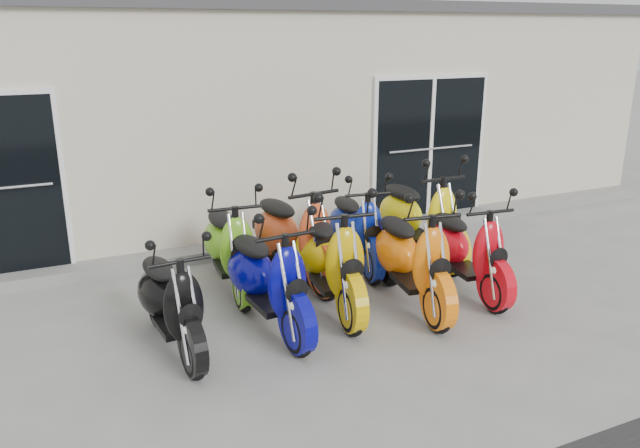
# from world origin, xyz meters

# --- Properties ---
(ground) EXTENTS (80.00, 80.00, 0.00)m
(ground) POSITION_xyz_m (0.00, 0.00, 0.00)
(ground) COLOR gray
(ground) RESTS_ON ground
(building) EXTENTS (14.00, 6.00, 3.20)m
(building) POSITION_xyz_m (0.00, 5.20, 1.60)
(building) COLOR beige
(building) RESTS_ON ground
(roof_cap) EXTENTS (14.20, 6.20, 0.16)m
(roof_cap) POSITION_xyz_m (0.00, 5.20, 3.28)
(roof_cap) COLOR #3F3F42
(roof_cap) RESTS_ON building
(front_step) EXTENTS (14.00, 0.40, 0.15)m
(front_step) POSITION_xyz_m (0.00, 2.02, 0.07)
(front_step) COLOR gray
(front_step) RESTS_ON ground
(door_left) EXTENTS (1.07, 0.08, 2.22)m
(door_left) POSITION_xyz_m (-3.20, 2.17, 1.26)
(door_left) COLOR black
(door_left) RESTS_ON front_step
(door_right) EXTENTS (2.02, 0.08, 2.22)m
(door_right) POSITION_xyz_m (2.60, 2.17, 1.26)
(door_right) COLOR black
(door_right) RESTS_ON front_step
(scooter_front_black) EXTENTS (0.77, 1.78, 1.28)m
(scooter_front_black) POSITION_xyz_m (-1.98, -0.32, 0.64)
(scooter_front_black) COLOR black
(scooter_front_black) RESTS_ON ground
(scooter_front_blue) EXTENTS (0.83, 1.94, 1.40)m
(scooter_front_blue) POSITION_xyz_m (-1.00, -0.29, 0.70)
(scooter_front_blue) COLOR #070785
(scooter_front_blue) RESTS_ON ground
(scooter_front_orange_a) EXTENTS (0.95, 2.05, 1.46)m
(scooter_front_orange_a) POSITION_xyz_m (-0.21, -0.09, 0.73)
(scooter_front_orange_a) COLOR #D8AB04
(scooter_front_orange_a) RESTS_ON ground
(scooter_front_orange_b) EXTENTS (0.99, 2.03, 1.43)m
(scooter_front_orange_b) POSITION_xyz_m (0.63, -0.42, 0.72)
(scooter_front_orange_b) COLOR orange
(scooter_front_orange_b) RESTS_ON ground
(scooter_front_red) EXTENTS (0.82, 1.87, 1.34)m
(scooter_front_red) POSITION_xyz_m (1.42, -0.35, 0.67)
(scooter_front_red) COLOR red
(scooter_front_red) RESTS_ON ground
(scooter_back_green) EXTENTS (0.83, 1.92, 1.38)m
(scooter_back_green) POSITION_xyz_m (-1.05, 0.87, 0.69)
(scooter_back_green) COLOR #65B11C
(scooter_back_green) RESTS_ON ground
(scooter_back_red) EXTENTS (0.97, 2.09, 1.49)m
(scooter_back_red) POSITION_xyz_m (-0.25, 0.79, 0.74)
(scooter_back_red) COLOR #D84A1E
(scooter_back_red) RESTS_ON ground
(scooter_back_blue) EXTENTS (0.93, 1.88, 1.33)m
(scooter_back_blue) POSITION_xyz_m (0.65, 0.90, 0.67)
(scooter_back_blue) COLOR navy
(scooter_back_blue) RESTS_ON ground
(scooter_back_yellow) EXTENTS (0.77, 2.02, 1.49)m
(scooter_back_yellow) POSITION_xyz_m (1.54, 0.79, 0.74)
(scooter_back_yellow) COLOR #FFEA0D
(scooter_back_yellow) RESTS_ON ground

